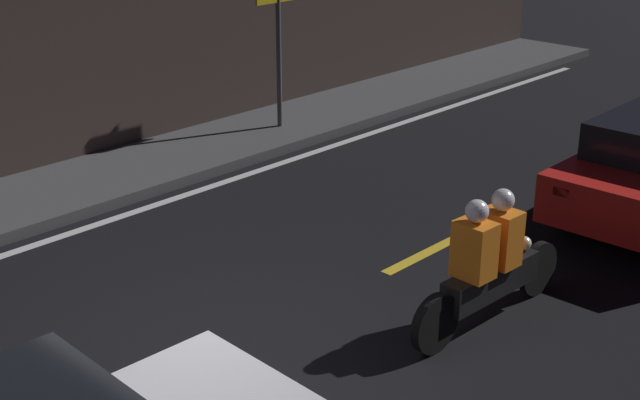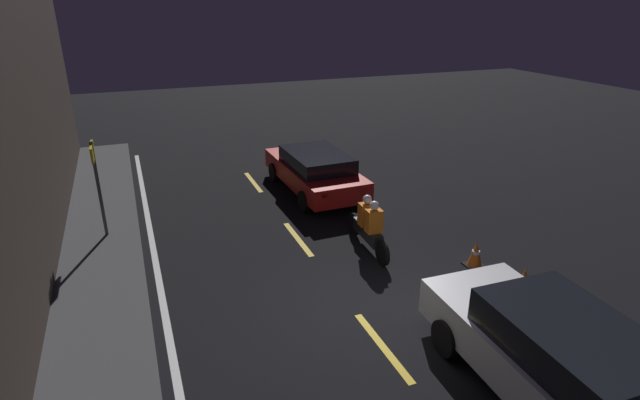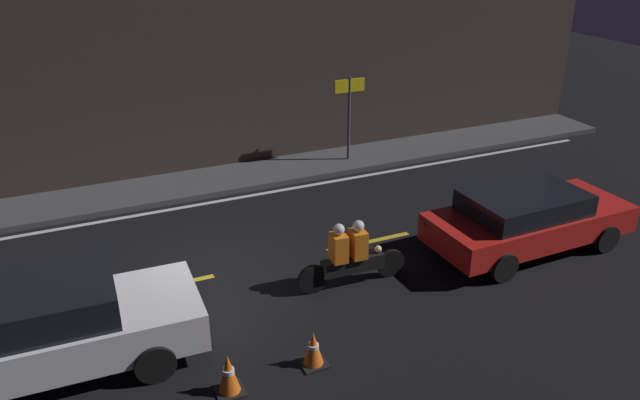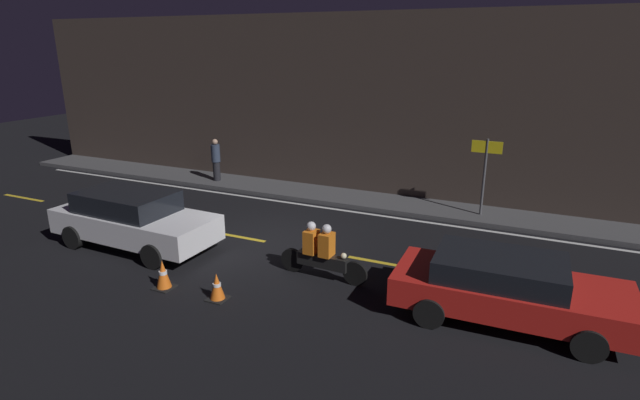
# 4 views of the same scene
# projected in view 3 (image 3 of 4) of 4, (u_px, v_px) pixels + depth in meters

# --- Properties ---
(ground_plane) EXTENTS (56.00, 56.00, 0.00)m
(ground_plane) POSITION_uv_depth(u_px,v_px,m) (214.00, 276.00, 12.43)
(ground_plane) COLOR black
(raised_curb) EXTENTS (28.00, 1.78, 0.15)m
(raised_curb) POSITION_uv_depth(u_px,v_px,m) (167.00, 189.00, 16.21)
(raised_curb) COLOR #424244
(raised_curb) RESTS_ON ground
(building_front) EXTENTS (28.00, 0.30, 6.33)m
(building_front) POSITION_uv_depth(u_px,v_px,m) (146.00, 62.00, 15.79)
(building_front) COLOR #382D28
(building_front) RESTS_ON ground
(lane_dash_c) EXTENTS (2.00, 0.14, 0.01)m
(lane_dash_c) POSITION_uv_depth(u_px,v_px,m) (164.00, 287.00, 12.06)
(lane_dash_c) COLOR gold
(lane_dash_c) RESTS_ON ground
(lane_dash_d) EXTENTS (2.00, 0.14, 0.01)m
(lane_dash_d) POSITION_uv_depth(u_px,v_px,m) (369.00, 242.00, 13.73)
(lane_dash_d) COLOR gold
(lane_dash_d) RESTS_ON ground
(lane_dash_e) EXTENTS (2.00, 0.14, 0.01)m
(lane_dash_e) POSITION_uv_depth(u_px,v_px,m) (530.00, 206.00, 15.40)
(lane_dash_e) COLOR gold
(lane_dash_e) RESTS_ON ground
(lane_solid_kerb) EXTENTS (25.20, 0.14, 0.01)m
(lane_solid_kerb) POSITION_uv_depth(u_px,v_px,m) (177.00, 208.00, 15.29)
(lane_solid_kerb) COLOR silver
(lane_solid_kerb) RESTS_ON ground
(sedan_white) EXTENTS (4.63, 2.05, 1.52)m
(sedan_white) POSITION_uv_depth(u_px,v_px,m) (45.00, 327.00, 9.54)
(sedan_white) COLOR silver
(sedan_white) RESTS_ON ground
(taxi_red) EXTENTS (4.49, 2.00, 1.33)m
(taxi_red) POSITION_uv_depth(u_px,v_px,m) (528.00, 218.00, 13.21)
(taxi_red) COLOR red
(taxi_red) RESTS_ON ground
(motorcycle) EXTENTS (2.23, 0.39, 1.36)m
(motorcycle) POSITION_uv_depth(u_px,v_px,m) (350.00, 256.00, 11.88)
(motorcycle) COLOR black
(motorcycle) RESTS_ON ground
(traffic_cone_near) EXTENTS (0.43, 0.43, 0.68)m
(traffic_cone_near) POSITION_uv_depth(u_px,v_px,m) (229.00, 374.00, 9.27)
(traffic_cone_near) COLOR black
(traffic_cone_near) RESTS_ON ground
(traffic_cone_mid) EXTENTS (0.42, 0.42, 0.61)m
(traffic_cone_mid) POSITION_uv_depth(u_px,v_px,m) (313.00, 349.00, 9.87)
(traffic_cone_mid) COLOR black
(traffic_cone_mid) RESTS_ON ground
(shop_sign) EXTENTS (0.90, 0.08, 2.40)m
(shop_sign) POSITION_uv_depth(u_px,v_px,m) (349.00, 102.00, 17.31)
(shop_sign) COLOR #4C4C51
(shop_sign) RESTS_ON raised_curb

